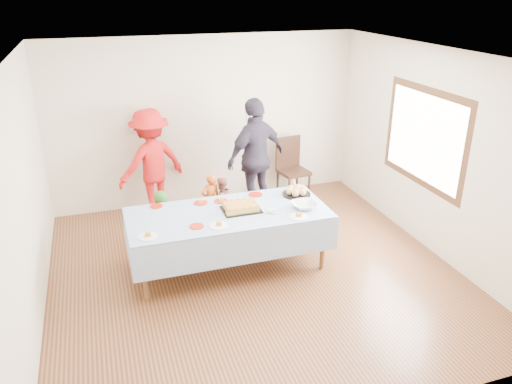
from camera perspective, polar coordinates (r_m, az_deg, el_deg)
ground at (r=6.48m, az=-0.27°, el=-9.08°), size 5.00×5.00×0.00m
room_walls at (r=5.76m, az=0.20°, el=6.15°), size 5.04×5.04×2.72m
party_table at (r=6.26m, az=-3.17°, el=-2.76°), size 2.50×1.10×0.78m
birthday_cake at (r=6.26m, az=-1.73°, el=-1.74°), size 0.47×0.37×0.08m
rolls_tray at (r=6.72m, az=4.65°, el=0.04°), size 0.38×0.38×0.11m
punch_bowl at (r=6.34m, az=5.53°, el=-1.52°), size 0.31×0.31×0.08m
party_hat at (r=6.91m, az=4.32°, el=1.00°), size 0.09×0.09×0.16m
fork_pile at (r=6.19m, az=1.98°, el=-2.12°), size 0.24×0.18×0.07m
plate_red_far_a at (r=6.50m, az=-11.30°, el=-1.59°), size 0.16×0.16×0.01m
plate_red_far_b at (r=6.51m, az=-6.34°, el=-1.23°), size 0.18×0.18×0.01m
plate_red_far_c at (r=6.53m, az=-4.03°, el=-1.04°), size 0.18×0.18×0.01m
plate_red_far_d at (r=6.71m, az=-0.06°, el=-0.29°), size 0.19×0.19×0.01m
plate_red_near at (r=5.90m, az=-6.80°, el=-3.90°), size 0.17×0.17×0.01m
plate_white_left at (r=5.76m, az=-12.25°, el=-4.99°), size 0.22×0.22×0.01m
plate_white_mid at (r=5.88m, az=-4.27°, el=-3.87°), size 0.23×0.23×0.01m
plate_white_right at (r=6.11m, az=4.89°, el=-2.82°), size 0.23×0.23×0.01m
dining_chair at (r=8.43m, az=4.03°, el=3.12°), size 0.52×0.52×1.05m
toddler_left at (r=7.48m, az=-5.18°, el=-0.95°), size 0.34×0.25×0.83m
toddler_mid at (r=7.11m, az=-10.65°, el=-2.85°), size 0.39×0.27×0.77m
toddler_right at (r=7.50m, az=-3.98°, el=-1.10°), size 0.44×0.39×0.77m
adult_left at (r=7.90m, az=-11.87°, el=3.30°), size 1.25×0.99×1.69m
adult_right at (r=7.70m, az=-0.01°, el=3.97°), size 1.18×0.86×1.86m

